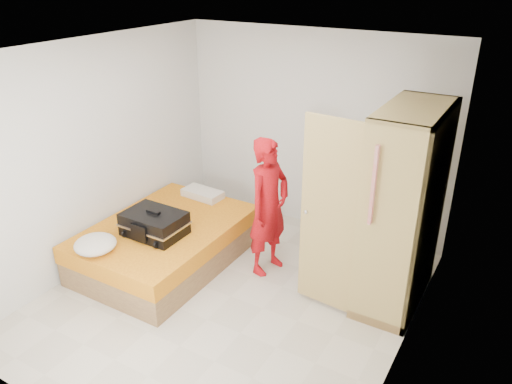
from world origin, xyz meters
The scene contains 7 objects.
room centered at (0.00, 0.00, 1.30)m, with size 4.00×4.02×2.60m.
bed centered at (-1.05, 0.20, 0.25)m, with size 1.42×2.02×0.50m.
wardrobe centered at (1.45, 0.86, 1.00)m, with size 1.17×1.20×2.10m.
person centered at (0.07, 0.70, 0.81)m, with size 0.59×0.39×1.61m, color red.
suitcase centered at (-1.00, -0.02, 0.63)m, with size 0.68×0.52×0.29m.
round_cushion centered at (-1.30, -0.62, 0.58)m, with size 0.44×0.44×0.17m, color beige.
pillow centered at (-1.11, 1.05, 0.55)m, with size 0.53×0.27×0.10m, color beige.
Camera 1 is at (2.48, -3.69, 3.30)m, focal length 35.00 mm.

